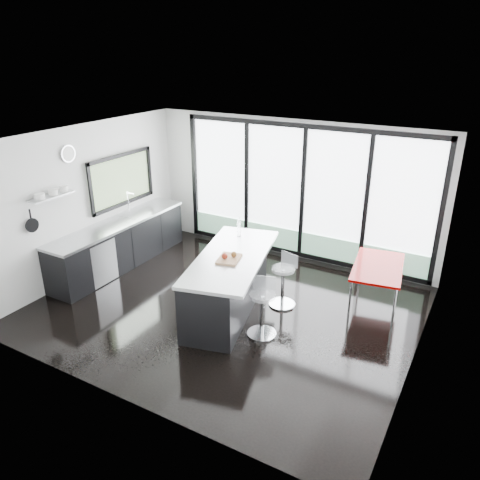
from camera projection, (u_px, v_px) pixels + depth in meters
The scene contains 11 objects.
floor at pixel (226, 308), 7.85m from camera, with size 6.00×5.00×0.00m, color black.
ceiling at pixel (224, 141), 6.76m from camera, with size 6.00×5.00×0.00m, color white.
wall_back at pixel (302, 199), 9.21m from camera, with size 6.00×0.09×2.80m.
wall_front at pixel (111, 301), 5.30m from camera, with size 6.00×0.00×2.80m, color silver.
wall_left at pixel (97, 189), 8.81m from camera, with size 0.26×5.00×2.80m.
wall_right at pixel (427, 273), 5.95m from camera, with size 0.00×5.00×2.80m, color silver.
counter_cabinets at pixel (120, 244), 9.20m from camera, with size 0.69×3.24×1.36m.
island at pixel (227, 282), 7.63m from camera, with size 1.58×2.61×1.29m.
bar_stool_near at pixel (262, 314), 7.00m from camera, with size 0.45×0.45×0.71m, color silver.
bar_stool_far at pixel (283, 286), 7.81m from camera, with size 0.44×0.44×0.71m, color silver.
red_table at pixel (376, 285), 7.83m from camera, with size 0.77×1.35×0.72m, color #7A0100.
Camera 1 is at (3.55, -5.80, 4.10)m, focal length 35.00 mm.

